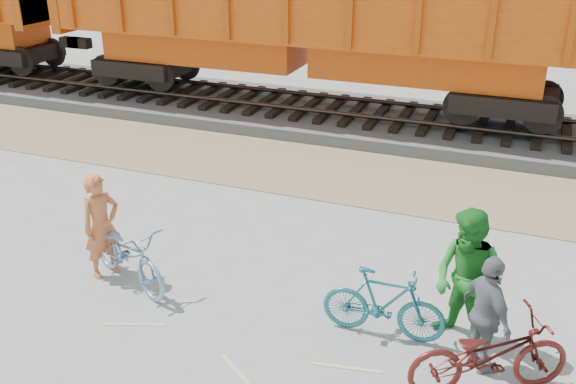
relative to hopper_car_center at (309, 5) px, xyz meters
name	(u,v)px	position (x,y,z in m)	size (l,w,h in m)	color
ground	(225,309)	(2.00, -9.00, -3.01)	(120.00, 120.00, 0.00)	#9E9E99
gravel_strip	(339,173)	(2.00, -3.50, -3.00)	(120.00, 3.00, 0.02)	tan
ballast_bed	(379,121)	(2.00, 0.00, -2.86)	(120.00, 4.00, 0.30)	slate
track	(380,110)	(2.00, 0.00, -2.53)	(120.00, 2.60, 0.24)	black
hopper_car_center	(309,5)	(0.00, 0.00, 0.00)	(14.00, 3.13, 4.65)	black
bicycle_blue	(128,254)	(0.33, -8.89, -2.50)	(0.67, 1.93, 1.01)	#739AC1
bicycle_teal	(384,304)	(4.25, -8.76, -2.51)	(0.47, 1.65, 0.99)	#1B6870
bicycle_maroon	(489,355)	(5.65, -9.38, -2.49)	(0.68, 1.96, 1.03)	#541712
person_solo	(101,226)	(-0.17, -8.79, -2.17)	(0.61, 0.40, 1.68)	#CA6839
person_man	(467,281)	(5.25, -8.56, -2.04)	(0.93, 0.73, 1.92)	#217C26
person_woman	(487,315)	(5.55, -8.98, -2.22)	(0.92, 0.38, 1.57)	slate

